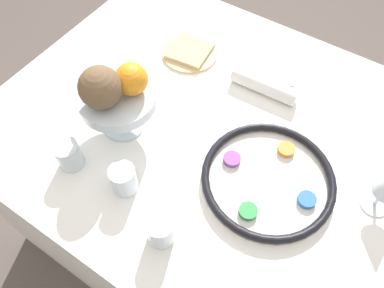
% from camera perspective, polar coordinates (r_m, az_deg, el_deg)
% --- Properties ---
extents(ground_plane, '(8.00, 8.00, 0.00)m').
position_cam_1_polar(ground_plane, '(1.68, 1.45, -11.45)').
color(ground_plane, '#564C47').
extents(dining_table, '(1.17, 0.97, 0.72)m').
position_cam_1_polar(dining_table, '(1.35, 1.77, -5.69)').
color(dining_table, white).
rests_on(dining_table, ground_plane).
extents(seder_plate, '(0.33, 0.33, 0.03)m').
position_cam_1_polar(seder_plate, '(0.95, 11.49, -5.26)').
color(seder_plate, silver).
rests_on(seder_plate, dining_table).
extents(fruit_stand, '(0.20, 0.20, 0.13)m').
position_cam_1_polar(fruit_stand, '(0.97, -11.24, 6.46)').
color(fruit_stand, silver).
rests_on(fruit_stand, dining_table).
extents(orange_fruit, '(0.08, 0.08, 0.08)m').
position_cam_1_polar(orange_fruit, '(0.92, -9.22, 9.74)').
color(orange_fruit, orange).
rests_on(orange_fruit, fruit_stand).
extents(coconut, '(0.10, 0.10, 0.10)m').
position_cam_1_polar(coconut, '(0.90, -13.80, 8.36)').
color(coconut, brown).
rests_on(coconut, fruit_stand).
extents(bread_plate, '(0.18, 0.18, 0.02)m').
position_cam_1_polar(bread_plate, '(1.22, -0.34, 13.85)').
color(bread_plate, tan).
rests_on(bread_plate, dining_table).
extents(napkin_roll, '(0.20, 0.06, 0.05)m').
position_cam_1_polar(napkin_roll, '(1.12, 10.93, 8.71)').
color(napkin_roll, white).
rests_on(napkin_roll, dining_table).
extents(cup_near, '(0.06, 0.06, 0.08)m').
position_cam_1_polar(cup_near, '(0.85, -4.81, -12.94)').
color(cup_near, silver).
rests_on(cup_near, dining_table).
extents(cup_mid, '(0.06, 0.06, 0.08)m').
position_cam_1_polar(cup_mid, '(0.99, -18.27, -1.58)').
color(cup_mid, silver).
rests_on(cup_mid, dining_table).
extents(cup_far, '(0.06, 0.06, 0.08)m').
position_cam_1_polar(cup_far, '(0.92, -10.36, -5.28)').
color(cup_far, silver).
rests_on(cup_far, dining_table).
extents(spoon, '(0.17, 0.08, 0.01)m').
position_cam_1_polar(spoon, '(1.17, 11.27, 9.57)').
color(spoon, silver).
rests_on(spoon, dining_table).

